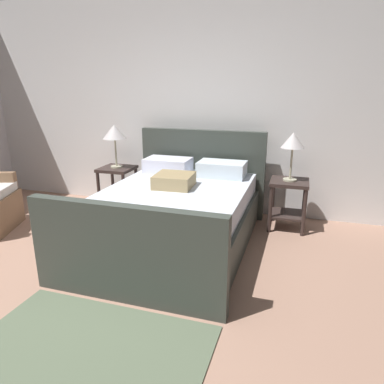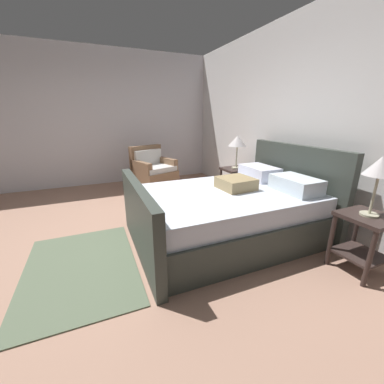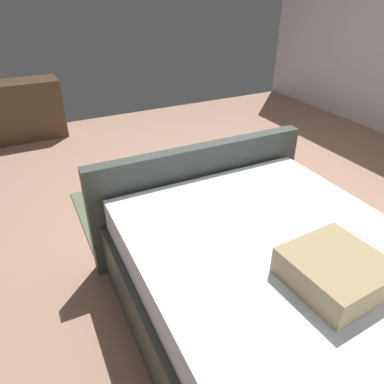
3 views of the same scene
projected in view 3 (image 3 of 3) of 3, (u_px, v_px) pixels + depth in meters
ground_plane at (207, 203)px, 3.37m from camera, size 5.96×5.64×0.02m
bed at (300, 310)px, 1.84m from camera, size 1.68×2.28×1.13m
dresser at (13, 111)px, 4.52m from camera, size 1.18×0.46×0.73m
area_rug at (167, 201)px, 3.37m from camera, size 1.60×1.09×0.01m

